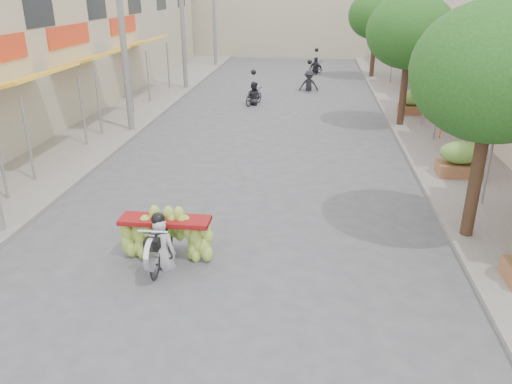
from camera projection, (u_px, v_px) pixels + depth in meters
name	position (u px, v px, depth m)	size (l,w,h in m)	color
ground	(198.00, 331.00, 8.43)	(120.00, 120.00, 0.00)	#4F5054
sidewalk_left	(121.00, 112.00, 22.92)	(4.00, 60.00, 0.12)	gray
sidewalk_right	(434.00, 121.00, 21.45)	(4.00, 60.00, 0.12)	gray
far_building	(295.00, 11.00, 42.00)	(20.00, 6.00, 7.00)	#AFA58A
utility_pole_mid	(122.00, 27.00, 18.48)	(0.60, 0.24, 8.00)	slate
utility_pole_far	(182.00, 14.00, 26.75)	(0.60, 0.24, 8.00)	slate
utility_pole_back	(214.00, 8.00, 35.02)	(0.60, 0.24, 8.00)	slate
street_tree_near	(495.00, 73.00, 10.10)	(3.40, 3.40, 5.25)	#3A2719
street_tree_mid	(410.00, 32.00, 19.28)	(3.40, 3.40, 5.25)	#3A2719
street_tree_far	(376.00, 15.00, 30.31)	(3.40, 3.40, 5.25)	#3A2719
produce_crate_mid	(460.00, 156.00, 14.86)	(1.20, 0.88, 1.16)	brown
produce_crate_far	(413.00, 100.00, 22.21)	(1.20, 0.88, 1.16)	brown
banana_motorbike	(162.00, 233.00, 10.26)	(2.20, 1.85, 2.09)	black
market_umbrella	(447.00, 87.00, 15.81)	(2.10, 2.10, 1.69)	red
pedestrian	(410.00, 95.00, 22.41)	(0.77, 0.48, 1.54)	white
bg_motorbike_a	(254.00, 89.00, 24.36)	(1.05, 1.57, 1.95)	black
bg_motorbike_b	(309.00, 76.00, 27.61)	(1.08, 1.78, 1.95)	black
bg_motorbike_c	(316.00, 62.00, 32.83)	(1.19, 1.60, 1.95)	black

